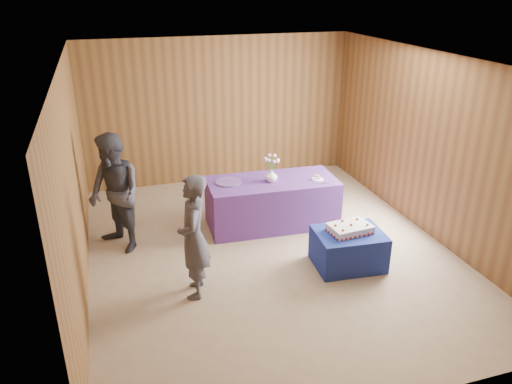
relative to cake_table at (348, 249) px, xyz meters
name	(u,v)px	position (x,y,z in m)	size (l,w,h in m)	color
ground	(269,251)	(-0.90, 0.68, -0.25)	(6.00, 6.00, 0.00)	#9D8A6C
room_shell	(271,130)	(-0.90, 0.68, 1.55)	(5.04, 6.04, 2.72)	brown
cake_table	(348,249)	(0.00, 0.00, 0.00)	(0.90, 0.70, 0.50)	navy
serving_table	(272,202)	(-0.59, 1.49, 0.12)	(2.00, 0.90, 0.75)	#54338C
sheet_cake	(350,228)	(0.01, 0.02, 0.30)	(0.61, 0.45, 0.13)	white
vase	(271,176)	(-0.62, 1.45, 0.60)	(0.19, 0.19, 0.19)	white
flower_spray	(272,159)	(-0.62, 1.45, 0.86)	(0.26, 0.26, 0.20)	#26602A
platter	(228,182)	(-1.26, 1.60, 0.51)	(0.40, 0.40, 0.02)	#634890
plate	(317,179)	(0.09, 1.31, 0.51)	(0.18, 0.18, 0.01)	white
cake_slice	(318,177)	(0.09, 1.31, 0.54)	(0.08, 0.08, 0.08)	white
knife	(320,184)	(0.06, 1.15, 0.50)	(0.26, 0.02, 0.00)	silver
guest_left	(194,237)	(-2.10, -0.04, 0.54)	(0.57, 0.38, 1.57)	#3D3D48
guest_right	(115,194)	(-2.94, 1.40, 0.61)	(0.84, 0.65, 1.72)	#353640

